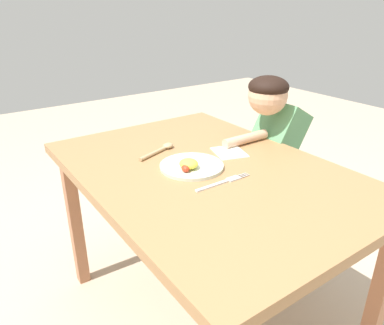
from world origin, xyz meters
The scene contains 7 objects.
ground_plane centered at (0.00, 0.00, 0.00)m, with size 8.00×8.00×0.00m, color #BCA58C.
dining_table centered at (0.00, 0.00, 0.65)m, with size 1.21×0.85×0.73m.
plate centered at (-0.03, -0.05, 0.74)m, with size 0.24×0.24×0.05m.
fork centered at (0.13, -0.03, 0.73)m, with size 0.03×0.22×0.01m.
spoon centered at (-0.24, -0.05, 0.74)m, with size 0.09×0.19×0.02m.
person centered at (-0.11, 0.50, 0.55)m, with size 0.18×0.46×1.01m.
napkin centered at (-0.07, 0.16, 0.73)m, with size 0.14×0.12×0.00m, color white.
Camera 1 is at (0.97, -0.75, 1.30)m, focal length 34.28 mm.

